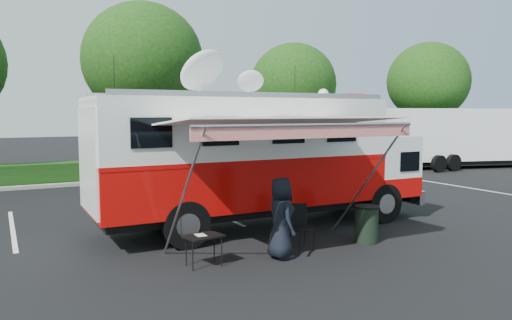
{
  "coord_description": "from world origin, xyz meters",
  "views": [
    {
      "loc": [
        -6.77,
        -12.52,
        3.31
      ],
      "look_at": [
        0.0,
        0.5,
        1.9
      ],
      "focal_mm": 35.0,
      "sensor_mm": 36.0,
      "label": 1
    }
  ],
  "objects_px": {
    "command_truck": "(261,157)",
    "folding_table": "(204,237)",
    "semi_trailer": "(471,136)",
    "trash_bin": "(366,224)"
  },
  "relations": [
    {
      "from": "folding_table",
      "to": "semi_trailer",
      "type": "bearing_deg",
      "value": 26.68
    },
    {
      "from": "folding_table",
      "to": "semi_trailer",
      "type": "distance_m",
      "value": 24.16
    },
    {
      "from": "trash_bin",
      "to": "folding_table",
      "type": "bearing_deg",
      "value": 178.98
    },
    {
      "from": "trash_bin",
      "to": "command_truck",
      "type": "bearing_deg",
      "value": 119.24
    },
    {
      "from": "command_truck",
      "to": "trash_bin",
      "type": "relative_size",
      "value": 10.39
    },
    {
      "from": "command_truck",
      "to": "trash_bin",
      "type": "height_order",
      "value": "command_truck"
    },
    {
      "from": "semi_trailer",
      "to": "trash_bin",
      "type": "bearing_deg",
      "value": -147.55
    },
    {
      "from": "command_truck",
      "to": "semi_trailer",
      "type": "relative_size",
      "value": 0.84
    },
    {
      "from": "command_truck",
      "to": "folding_table",
      "type": "bearing_deg",
      "value": -136.57
    },
    {
      "from": "command_truck",
      "to": "folding_table",
      "type": "height_order",
      "value": "command_truck"
    }
  ]
}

